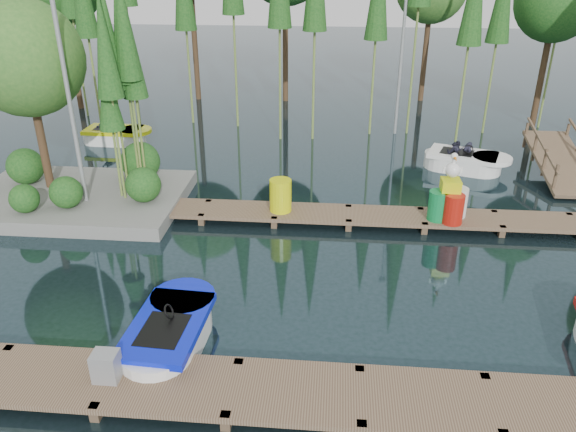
# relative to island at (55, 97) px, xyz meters

# --- Properties ---
(ground_plane) EXTENTS (90.00, 90.00, 0.00)m
(ground_plane) POSITION_rel_island_xyz_m (6.30, -3.29, -3.18)
(ground_plane) COLOR #1E3138
(near_dock) EXTENTS (18.00, 1.50, 0.50)m
(near_dock) POSITION_rel_island_xyz_m (6.30, -7.79, -2.95)
(near_dock) COLOR brown
(near_dock) RESTS_ON ground
(far_dock) EXTENTS (15.00, 1.20, 0.50)m
(far_dock) POSITION_rel_island_xyz_m (7.30, -0.79, -2.95)
(far_dock) COLOR brown
(far_dock) RESTS_ON ground
(island) EXTENTS (6.20, 4.20, 6.75)m
(island) POSITION_rel_island_xyz_m (0.00, 0.00, 0.00)
(island) COLOR slate
(island) RESTS_ON ground
(lamp_island) EXTENTS (0.30, 0.30, 7.25)m
(lamp_island) POSITION_rel_island_xyz_m (0.80, -0.79, 1.08)
(lamp_island) COLOR gray
(lamp_island) RESTS_ON ground
(lamp_rear) EXTENTS (0.30, 0.30, 7.25)m
(lamp_rear) POSITION_rel_island_xyz_m (10.30, 7.71, 1.08)
(lamp_rear) COLOR gray
(lamp_rear) RESTS_ON ground
(ramp) EXTENTS (1.50, 3.94, 1.49)m
(ramp) POSITION_rel_island_xyz_m (15.30, 3.21, -2.60)
(ramp) COLOR brown
(ramp) RESTS_ON ground
(boat_blue) EXTENTS (1.47, 2.96, 0.97)m
(boat_blue) POSITION_rel_island_xyz_m (4.85, -6.51, -2.90)
(boat_blue) COLOR white
(boat_blue) RESTS_ON ground
(boat_yellow_far) EXTENTS (2.78, 1.32, 1.38)m
(boat_yellow_far) POSITION_rel_island_xyz_m (-0.74, 5.54, -2.89)
(boat_yellow_far) COLOR white
(boat_yellow_far) RESTS_ON ground
(boat_white_far) EXTENTS (3.17, 2.20, 1.37)m
(boat_white_far) POSITION_rel_island_xyz_m (12.30, 3.69, -2.88)
(boat_white_far) COLOR white
(boat_white_far) RESTS_ON ground
(utility_cabinet) EXTENTS (0.43, 0.37, 0.53)m
(utility_cabinet) POSITION_rel_island_xyz_m (4.15, -7.79, -2.62)
(utility_cabinet) COLOR gray
(utility_cabinet) RESTS_ON near_dock
(yellow_barrel) EXTENTS (0.61, 0.61, 0.91)m
(yellow_barrel) POSITION_rel_island_xyz_m (6.41, -0.79, -2.43)
(yellow_barrel) COLOR #D3DD0B
(yellow_barrel) RESTS_ON far_dock
(drum_cluster) EXTENTS (1.08, 0.99, 1.87)m
(drum_cluster) POSITION_rel_island_xyz_m (10.98, -0.94, -2.33)
(drum_cluster) COLOR #0D7838
(drum_cluster) RESTS_ON far_dock
(seagull_post) EXTENTS (0.46, 0.25, 0.74)m
(seagull_post) POSITION_rel_island_xyz_m (10.84, -0.79, -2.39)
(seagull_post) COLOR gray
(seagull_post) RESTS_ON far_dock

